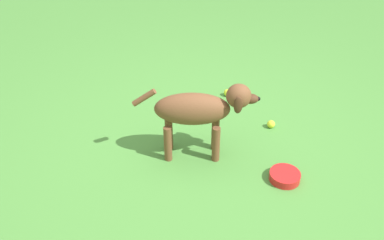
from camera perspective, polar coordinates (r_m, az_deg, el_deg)
ground at (r=3.29m, az=3.50°, el=-4.01°), size 14.00×14.00×0.00m
dog at (r=3.01m, az=1.01°, el=1.39°), size 0.88×0.36×0.61m
tennis_ball_0 at (r=3.56m, az=10.66°, el=-0.55°), size 0.07×0.07×0.07m
tennis_ball_1 at (r=3.94m, az=4.81°, el=3.72°), size 0.07×0.07×0.07m
water_bowl at (r=3.08m, az=12.46°, el=-7.46°), size 0.22×0.22×0.06m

